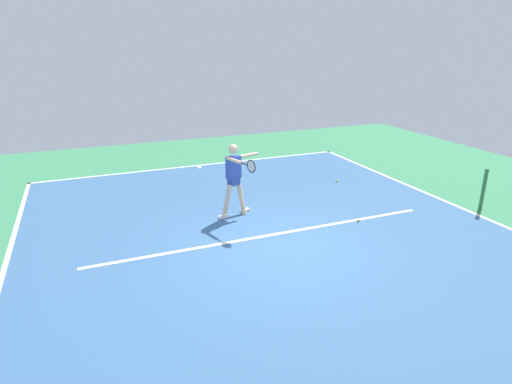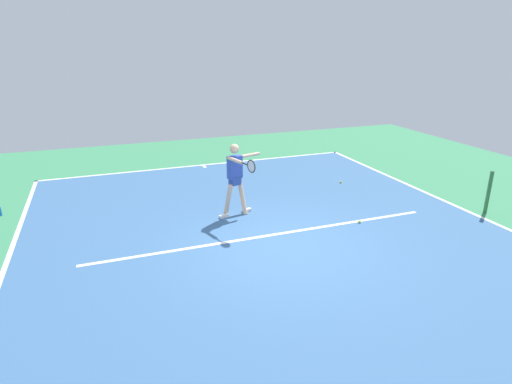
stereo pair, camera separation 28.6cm
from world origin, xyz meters
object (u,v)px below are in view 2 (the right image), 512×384
at_px(net_post, 489,192).
at_px(tennis_ball_far_corner, 360,222).
at_px(tennis_player, 236,175).
at_px(water_bottle, 0,211).
at_px(tennis_ball_near_service_line, 341,182).

bearing_deg(net_post, tennis_ball_far_corner, -8.83).
xyz_separation_m(tennis_player, water_bottle, (5.42, -1.97, -0.91)).
xyz_separation_m(tennis_ball_far_corner, tennis_ball_near_service_line, (-1.17, -2.79, 0.00)).
height_order(net_post, tennis_player, tennis_player).
bearing_deg(water_bottle, tennis_ball_far_corner, 156.59).
relative_size(net_post, tennis_ball_far_corner, 16.21).
bearing_deg(tennis_ball_near_service_line, tennis_ball_far_corner, 67.28).
height_order(net_post, water_bottle, net_post).
bearing_deg(water_bottle, tennis_player, 160.02).
bearing_deg(net_post, tennis_player, -18.80).
bearing_deg(tennis_ball_near_service_line, tennis_player, 19.35).
distance_m(net_post, tennis_ball_near_service_line, 3.97).
relative_size(tennis_ball_far_corner, water_bottle, 0.30).
bearing_deg(net_post, water_bottle, -19.37).
xyz_separation_m(net_post, tennis_ball_far_corner, (3.31, -0.51, -0.50)).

